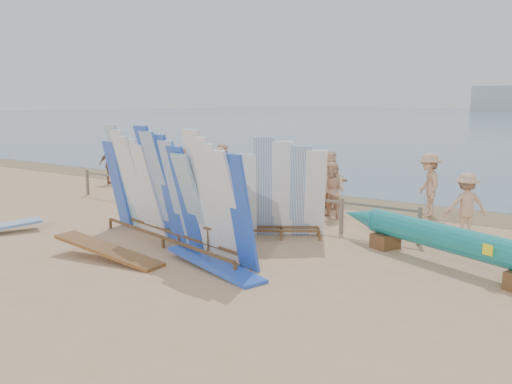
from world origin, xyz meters
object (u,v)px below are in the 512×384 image
Objects in this scene: vendor_table at (226,240)px; flat_board_c at (108,260)px; beachgoer_9 at (429,185)px; main_surfboard_rack at (170,193)px; beach_chair_right at (262,205)px; stroller at (281,202)px; beachgoer_8 at (333,190)px; beachgoer_6 at (309,189)px; beachgoer_1 at (185,169)px; beachgoer_11 at (222,165)px; flat_board_d at (214,269)px; outrigger_canoe at (447,240)px; beachgoer_0 at (135,175)px; beachgoer_7 at (331,180)px; beachgoer_extra_0 at (466,205)px; beachgoer_extra_1 at (111,164)px; beach_chair_left at (240,205)px; side_surfboard_rack at (282,193)px; beachgoer_2 at (166,174)px; beachgoer_5 at (329,180)px.

vendor_table reaches higher than flat_board_c.
flat_board_c is 9.32m from beachgoer_9.
main_surfboard_rack is 4.44m from beach_chair_right.
main_surfboard_rack is 4.24m from stroller.
beachgoer_6 reaches higher than beachgoer_8.
beach_chair_right is 0.51× the size of beachgoer_1.
beachgoer_11 is at bearing -128.65° from beachgoer_9.
flat_board_d is 1.69× the size of beachgoer_1.
outrigger_canoe is 11.36m from beachgoer_0.
flat_board_c is 1.51× the size of beachgoer_7.
beachgoer_extra_0 is 13.96m from beachgoer_extra_1.
outrigger_canoe is at bearing -11.45° from beachgoer_9.
beach_chair_left is at bearing -166.82° from stroller.
beachgoer_1 is at bearing -0.14° from beachgoer_7.
beachgoer_7 is 2.95m from beachgoer_9.
beachgoer_11 is at bearing 119.30° from vendor_table.
side_surfboard_rack is 0.93× the size of flat_board_d.
beach_chair_left is at bearing 138.16° from beachgoer_extra_1.
side_surfboard_rack is 6.87m from beachgoer_2.
beachgoer_1 is (-6.82, 1.29, -0.01)m from beachgoer_8.
beach_chair_left is at bearing 47.95° from beachgoer_7.
beachgoer_6 reaches higher than outrigger_canoe.
beachgoer_11 is (-10.13, 5.49, 0.30)m from outrigger_canoe.
outrigger_canoe reaches higher than flat_board_d.
beachgoer_9 is 1.12× the size of beachgoer_2.
beachgoer_2 is at bearing 155.51° from beach_chair_left.
beachgoer_11 is (-6.16, 5.44, -0.28)m from side_surfboard_rack.
beachgoer_9 is 2.84m from beachgoer_8.
outrigger_canoe is 2.73m from beachgoer_extra_0.
vendor_table reaches higher than beach_chair_right.
beachgoer_6 reaches higher than beachgoer_2.
beachgoer_8 is (-4.00, 2.83, 0.25)m from outrigger_canoe.
beachgoer_8 reaches higher than beachgoer_extra_1.
flat_board_c is 1.69× the size of beachgoer_1.
stroller reaches higher than flat_board_c.
stroller is at bearing -29.30° from beachgoer_11.
beachgoer_9 is at bearing -130.07° from beachgoer_5.
side_surfboard_rack is 1.55× the size of beachgoer_8.
flat_board_d is 12.27m from beachgoer_extra_1.
main_surfboard_rack is 3.49× the size of beachgoer_1.
beachgoer_1 is at bearing 143.49° from main_surfboard_rack.
beachgoer_11 is 1.06× the size of beachgoer_0.
beachgoer_extra_0 is at bearing 16.21° from stroller.
beachgoer_7 reaches higher than beachgoer_11.
beachgoer_extra_0 is at bearing 44.03° from beachgoer_6.
beach_chair_left is at bearing 78.04° from beachgoer_0.
vendor_table is 2.53m from flat_board_c.
beachgoer_0 is 0.93× the size of beachgoer_6.
beachgoer_extra_1 reaches higher than outrigger_canoe.
beachgoer_9 reaches higher than beachgoer_7.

